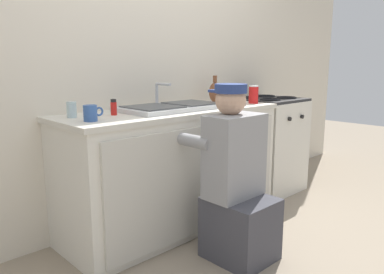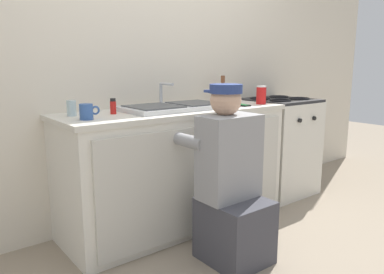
# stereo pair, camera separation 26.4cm
# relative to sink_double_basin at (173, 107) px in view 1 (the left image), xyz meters

# --- Properties ---
(ground_plane) EXTENTS (12.00, 12.00, 0.00)m
(ground_plane) POSITION_rel_sink_double_basin_xyz_m (0.00, -0.30, -0.91)
(ground_plane) COLOR gray
(back_wall) EXTENTS (6.00, 0.10, 2.50)m
(back_wall) POSITION_rel_sink_double_basin_xyz_m (0.00, 0.35, 0.34)
(back_wall) COLOR beige
(back_wall) RESTS_ON ground_plane
(counter_cabinet) EXTENTS (1.72, 0.62, 0.86)m
(counter_cabinet) POSITION_rel_sink_double_basin_xyz_m (0.00, -0.01, -0.48)
(counter_cabinet) COLOR silver
(counter_cabinet) RESTS_ON ground_plane
(countertop) EXTENTS (1.76, 0.62, 0.04)m
(countertop) POSITION_rel_sink_double_basin_xyz_m (0.00, -0.00, -0.04)
(countertop) COLOR beige
(countertop) RESTS_ON counter_cabinet
(sink_double_basin) EXTENTS (0.80, 0.44, 0.19)m
(sink_double_basin) POSITION_rel_sink_double_basin_xyz_m (0.00, 0.00, 0.00)
(sink_double_basin) COLOR silver
(sink_double_basin) RESTS_ON countertop
(stove_range) EXTENTS (0.60, 0.62, 0.91)m
(stove_range) POSITION_rel_sink_double_basin_xyz_m (1.20, -0.00, -0.46)
(stove_range) COLOR silver
(stove_range) RESTS_ON ground_plane
(plumber_person) EXTENTS (0.42, 0.61, 1.10)m
(plumber_person) POSITION_rel_sink_double_basin_xyz_m (-0.04, -0.65, -0.45)
(plumber_person) COLOR #3F3F47
(plumber_person) RESTS_ON ground_plane
(vase_decorative) EXTENTS (0.10, 0.10, 0.23)m
(vase_decorative) POSITION_rel_sink_double_basin_xyz_m (0.60, 0.14, 0.07)
(vase_decorative) COLOR brown
(vase_decorative) RESTS_ON countertop
(soda_cup_red) EXTENTS (0.08, 0.08, 0.15)m
(soda_cup_red) POSITION_rel_sink_double_basin_xyz_m (0.76, -0.16, 0.06)
(soda_cup_red) COLOR red
(soda_cup_red) RESTS_ON countertop
(water_glass) EXTENTS (0.06, 0.06, 0.10)m
(water_glass) POSITION_rel_sink_double_basin_xyz_m (-0.73, 0.11, 0.03)
(water_glass) COLOR #ADC6CC
(water_glass) RESTS_ON countertop
(cell_phone) EXTENTS (0.07, 0.14, 0.01)m
(cell_phone) POSITION_rel_sink_double_basin_xyz_m (0.55, -0.15, -0.01)
(cell_phone) COLOR black
(cell_phone) RESTS_ON countertop
(spice_bottle_red) EXTENTS (0.04, 0.04, 0.10)m
(spice_bottle_red) POSITION_rel_sink_double_basin_xyz_m (-0.48, 0.03, 0.03)
(spice_bottle_red) COLOR red
(spice_bottle_red) RESTS_ON countertop
(coffee_mug) EXTENTS (0.13, 0.08, 0.09)m
(coffee_mug) POSITION_rel_sink_double_basin_xyz_m (-0.72, -0.10, 0.03)
(coffee_mug) COLOR #335699
(coffee_mug) RESTS_ON countertop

